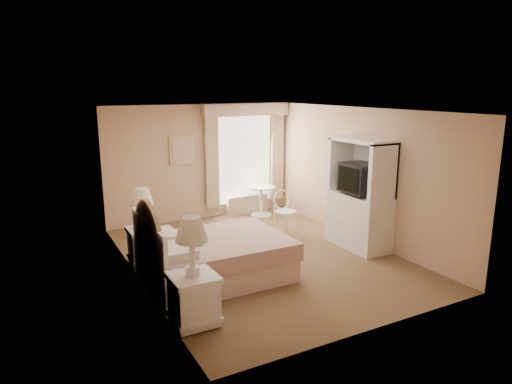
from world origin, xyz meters
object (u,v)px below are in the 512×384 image
nightstand_far (144,235)px  cafe_chair (284,208)px  nightstand_near (193,286)px  bed (211,257)px  armoire (360,203)px  round_table (261,196)px

nightstand_far → cafe_chair: (2.90, 0.32, 0.02)m
cafe_chair → nightstand_near: bearing=-142.2°
bed → nightstand_far: 1.33m
bed → armoire: 2.97m
nightstand_near → cafe_chair: size_ratio=1.58×
cafe_chair → round_table: bearing=77.9°
round_table → armoire: (0.57, -2.65, 0.37)m
nightstand_far → round_table: size_ratio=1.86×
armoire → round_table: bearing=102.2°
nightstand_far → cafe_chair: nightstand_far is taller
nightstand_near → nightstand_far: bearing=90.0°
nightstand_far → round_table: bearing=27.4°
nightstand_near → nightstand_far: nightstand_near is taller
bed → round_table: 3.59m
nightstand_near → round_table: nightstand_near is taller
bed → nightstand_far: bed is taller
round_table → cafe_chair: cafe_chair is taller
nightstand_far → armoire: size_ratio=0.63×
nightstand_far → armoire: 3.82m
bed → nightstand_far: bearing=122.8°
nightstand_near → armoire: size_ratio=0.68×
armoire → nightstand_near: bearing=-161.2°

